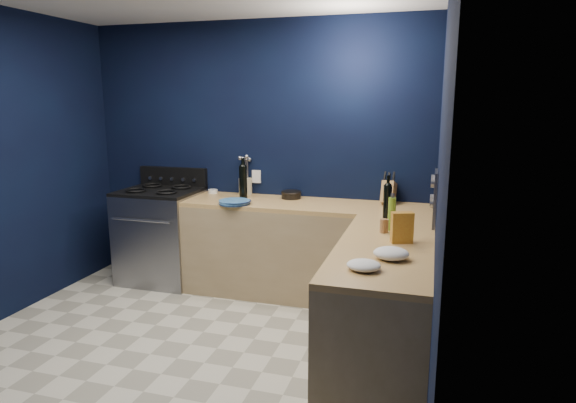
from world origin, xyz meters
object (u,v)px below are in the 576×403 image
at_px(knife_block, 389,193).
at_px(crouton_bag, 402,228).
at_px(gas_range, 162,237).
at_px(utensil_crock, 245,186).
at_px(plate_stack, 234,202).

distance_m(knife_block, crouton_bag, 1.29).
xyz_separation_m(gas_range, crouton_bag, (2.46, -1.06, 0.54)).
distance_m(gas_range, utensil_crock, 1.02).
height_order(knife_block, crouton_bag, knife_block).
height_order(utensil_crock, knife_block, knife_block).
bearing_deg(knife_block, plate_stack, -156.29).
height_order(plate_stack, crouton_bag, crouton_bag).
bearing_deg(knife_block, gas_range, -168.16).
bearing_deg(gas_range, knife_block, 5.44).
relative_size(plate_stack, crouton_bag, 1.37).
height_order(gas_range, crouton_bag, crouton_bag).
relative_size(gas_range, utensil_crock, 5.56).
bearing_deg(plate_stack, crouton_bag, -28.52).
xyz_separation_m(knife_block, crouton_bag, (0.20, -1.27, 0.00)).
xyz_separation_m(utensil_crock, crouton_bag, (1.64, -1.33, 0.02)).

